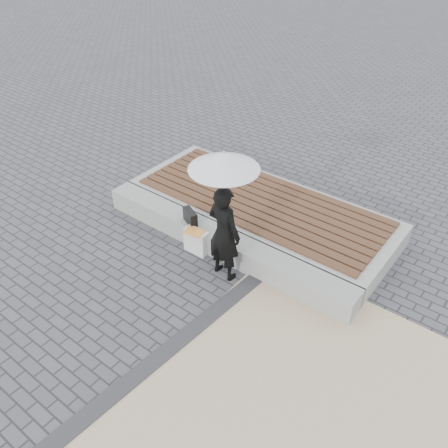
{
  "coord_description": "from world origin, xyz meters",
  "views": [
    {
      "loc": [
        3.89,
        -3.35,
        5.16
      ],
      "look_at": [
        0.39,
        1.18,
        1.0
      ],
      "focal_mm": 37.56,
      "sensor_mm": 36.0,
      "label": 1
    }
  ],
  "objects_px": {
    "seating_ledge": "(221,242)",
    "canvas_tote": "(196,241)",
    "parasol": "(224,161)",
    "woman": "(224,233)",
    "handbag": "(190,217)"
  },
  "relations": [
    {
      "from": "parasol",
      "to": "canvas_tote",
      "type": "relative_size",
      "value": 2.9
    },
    {
      "from": "parasol",
      "to": "canvas_tote",
      "type": "bearing_deg",
      "value": 167.4
    },
    {
      "from": "parasol",
      "to": "handbag",
      "type": "height_order",
      "value": "parasol"
    },
    {
      "from": "seating_ledge",
      "to": "parasol",
      "type": "height_order",
      "value": "parasol"
    },
    {
      "from": "woman",
      "to": "handbag",
      "type": "relative_size",
      "value": 4.62
    },
    {
      "from": "seating_ledge",
      "to": "handbag",
      "type": "distance_m",
      "value": 0.69
    },
    {
      "from": "seating_ledge",
      "to": "woman",
      "type": "xyz_separation_m",
      "value": [
        0.39,
        -0.42,
        0.62
      ]
    },
    {
      "from": "parasol",
      "to": "handbag",
      "type": "relative_size",
      "value": 3.67
    },
    {
      "from": "woman",
      "to": "handbag",
      "type": "xyz_separation_m",
      "value": [
        -0.99,
        0.33,
        -0.3
      ]
    },
    {
      "from": "woman",
      "to": "canvas_tote",
      "type": "xyz_separation_m",
      "value": [
        -0.72,
        0.16,
        -0.6
      ]
    },
    {
      "from": "parasol",
      "to": "canvas_tote",
      "type": "xyz_separation_m",
      "value": [
        -0.72,
        0.16,
        -1.85
      ]
    },
    {
      "from": "woman",
      "to": "canvas_tote",
      "type": "distance_m",
      "value": 0.95
    },
    {
      "from": "seating_ledge",
      "to": "woman",
      "type": "distance_m",
      "value": 0.84
    },
    {
      "from": "seating_ledge",
      "to": "canvas_tote",
      "type": "xyz_separation_m",
      "value": [
        -0.33,
        -0.26,
        0.03
      ]
    },
    {
      "from": "handbag",
      "to": "canvas_tote",
      "type": "height_order",
      "value": "handbag"
    }
  ]
}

